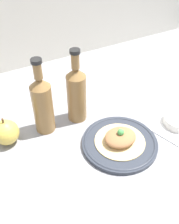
# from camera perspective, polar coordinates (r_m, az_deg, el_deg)

# --- Properties ---
(ground_plane) EXTENTS (1.80, 1.10, 0.04)m
(ground_plane) POSITION_cam_1_polar(r_m,az_deg,el_deg) (0.94, 0.63, -4.70)
(ground_plane) COLOR gray
(plate) EXTENTS (0.25, 0.25, 0.02)m
(plate) POSITION_cam_1_polar(r_m,az_deg,el_deg) (0.87, 6.57, -6.66)
(plate) COLOR #2D333D
(plate) RESTS_ON ground_plane
(plated_food) EXTENTS (0.17, 0.17, 0.06)m
(plated_food) POSITION_cam_1_polar(r_m,az_deg,el_deg) (0.86, 6.68, -5.67)
(plated_food) COLOR #D6BC7F
(plated_food) RESTS_ON plate
(cider_bottle_left) EXTENTS (0.07, 0.07, 0.27)m
(cider_bottle_left) POSITION_cam_1_polar(r_m,az_deg,el_deg) (0.87, -10.21, 1.85)
(cider_bottle_left) COLOR olive
(cider_bottle_left) RESTS_ON ground_plane
(cider_bottle_right) EXTENTS (0.07, 0.07, 0.27)m
(cider_bottle_right) POSITION_cam_1_polar(r_m,az_deg,el_deg) (0.90, -2.85, 4.21)
(cider_bottle_right) COLOR olive
(cider_bottle_right) RESTS_ON ground_plane
(apple) EXTENTS (0.08, 0.08, 0.10)m
(apple) POSITION_cam_1_polar(r_m,az_deg,el_deg) (0.90, -17.69, -4.22)
(apple) COLOR gold
(apple) RESTS_ON ground_plane
(napkin) EXTENTS (0.18, 0.17, 0.01)m
(napkin) POSITION_cam_1_polar(r_m,az_deg,el_deg) (0.98, 17.61, -2.86)
(napkin) COLOR white
(napkin) RESTS_ON ground_plane
(dipping_bowl) EXTENTS (0.11, 0.11, 0.03)m
(dipping_bowl) POSITION_cam_1_polar(r_m,az_deg,el_deg) (0.99, 18.84, -1.83)
(dipping_bowl) COLOR silver
(dipping_bowl) RESTS_ON ground_plane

